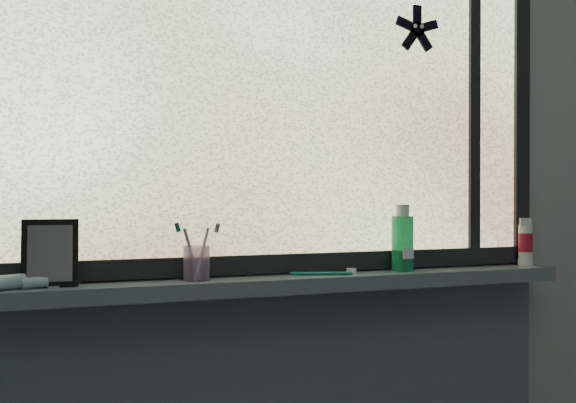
# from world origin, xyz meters

# --- Properties ---
(wall_back) EXTENTS (3.00, 0.01, 2.50)m
(wall_back) POSITION_xyz_m (0.00, 1.30, 1.25)
(wall_back) COLOR #9EA3A8
(wall_back) RESTS_ON ground
(windowsill) EXTENTS (1.62, 0.14, 0.04)m
(windowsill) POSITION_xyz_m (0.00, 1.23, 1.00)
(windowsill) COLOR #50606A
(windowsill) RESTS_ON wall_back
(window_pane) EXTENTS (1.50, 0.01, 1.00)m
(window_pane) POSITION_xyz_m (0.00, 1.28, 1.53)
(window_pane) COLOR silver
(window_pane) RESTS_ON wall_back
(frame_bottom) EXTENTS (1.60, 0.03, 0.05)m
(frame_bottom) POSITION_xyz_m (0.00, 1.28, 1.05)
(frame_bottom) COLOR black
(frame_bottom) RESTS_ON windowsill
(frame_right) EXTENTS (0.05, 0.03, 1.10)m
(frame_right) POSITION_xyz_m (0.78, 1.28, 1.53)
(frame_right) COLOR black
(frame_right) RESTS_ON wall_back
(frame_mullion) EXTENTS (0.03, 0.03, 1.00)m
(frame_mullion) POSITION_xyz_m (0.60, 1.28, 1.53)
(frame_mullion) COLOR black
(frame_mullion) RESTS_ON wall_back
(starfish_sticker) EXTENTS (0.15, 0.02, 0.15)m
(starfish_sticker) POSITION_xyz_m (0.40, 1.27, 1.72)
(starfish_sticker) COLOR black
(starfish_sticker) RESTS_ON window_pane
(vanity_mirror) EXTENTS (0.13, 0.07, 0.16)m
(vanity_mirror) POSITION_xyz_m (-0.61, 1.23, 1.10)
(vanity_mirror) COLOR black
(vanity_mirror) RESTS_ON windowsill
(toothpaste_tube) EXTENTS (0.20, 0.10, 0.03)m
(toothpaste_tube) POSITION_xyz_m (-0.67, 1.21, 1.04)
(toothpaste_tube) COLOR silver
(toothpaste_tube) RESTS_ON windowsill
(toothbrush_cup) EXTENTS (0.08, 0.08, 0.09)m
(toothbrush_cup) POSITION_xyz_m (-0.26, 1.23, 1.06)
(toothbrush_cup) COLOR #B193C2
(toothbrush_cup) RESTS_ON windowsill
(toothbrush_lying) EXTENTS (0.20, 0.08, 0.01)m
(toothbrush_lying) POSITION_xyz_m (0.08, 1.22, 1.03)
(toothbrush_lying) COLOR #0C735B
(toothbrush_lying) RESTS_ON windowsill
(mouthwash_bottle) EXTENTS (0.07, 0.07, 0.16)m
(mouthwash_bottle) POSITION_xyz_m (0.33, 1.23, 1.11)
(mouthwash_bottle) COLOR #22B064
(mouthwash_bottle) RESTS_ON windowsill
(cream_tube) EXTENTS (0.05, 0.05, 0.10)m
(cream_tube) POSITION_xyz_m (0.76, 1.23, 1.10)
(cream_tube) COLOR silver
(cream_tube) RESTS_ON windowsill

